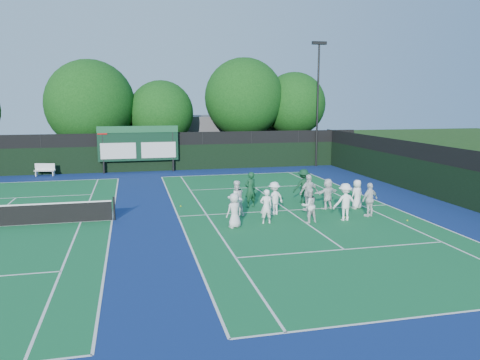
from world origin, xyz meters
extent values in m
plane|color=#16340E|center=(0.00, 0.00, 0.00)|extent=(120.00, 120.00, 0.00)
cube|color=navy|center=(-6.00, 1.00, 0.00)|extent=(34.00, 32.00, 0.01)
cube|color=#135E2F|center=(0.00, 1.00, 0.01)|extent=(10.97, 23.77, 0.00)
cube|color=silver|center=(0.00, -10.88, 0.01)|extent=(10.97, 0.08, 0.00)
cube|color=silver|center=(0.00, 12.88, 0.01)|extent=(10.97, 0.08, 0.00)
cube|color=silver|center=(-5.49, 1.00, 0.01)|extent=(0.08, 23.77, 0.00)
cube|color=silver|center=(5.49, 1.00, 0.01)|extent=(0.08, 23.77, 0.00)
cube|color=silver|center=(-4.12, 1.00, 0.01)|extent=(0.08, 23.77, 0.00)
cube|color=silver|center=(4.12, 1.00, 0.01)|extent=(0.08, 23.77, 0.00)
cube|color=silver|center=(0.00, -5.40, 0.01)|extent=(8.23, 0.08, 0.00)
cube|color=silver|center=(0.00, 7.40, 0.01)|extent=(8.23, 0.08, 0.00)
cube|color=silver|center=(0.00, 1.00, 0.01)|extent=(0.08, 12.80, 0.00)
cube|color=silver|center=(-14.00, 12.88, 0.01)|extent=(10.97, 0.08, 0.00)
cube|color=silver|center=(-8.52, 1.00, 0.01)|extent=(0.08, 23.77, 0.00)
cube|color=silver|center=(-9.88, 1.00, 0.01)|extent=(0.08, 23.77, 0.00)
cube|color=silver|center=(-14.00, 7.40, 0.01)|extent=(8.23, 0.08, 0.00)
cube|color=black|center=(-6.00, 16.00, 1.00)|extent=(34.00, 0.08, 2.00)
cube|color=black|center=(-6.00, 16.00, 2.50)|extent=(34.00, 0.05, 1.00)
cube|color=black|center=(9.00, 1.00, 1.00)|extent=(0.08, 32.00, 2.00)
cube|color=black|center=(9.00, 1.00, 2.50)|extent=(0.05, 32.00, 1.00)
cylinder|color=black|center=(-9.60, 15.60, 1.75)|extent=(0.16, 0.16, 3.50)
cylinder|color=black|center=(-4.40, 15.60, 1.75)|extent=(0.16, 0.16, 3.50)
cube|color=black|center=(-7.00, 15.60, 2.20)|extent=(6.00, 0.15, 2.60)
cube|color=#164E2C|center=(-7.00, 15.50, 3.30)|extent=(6.00, 0.05, 0.50)
cube|color=silver|center=(-8.50, 15.50, 1.70)|extent=(2.60, 0.04, 1.20)
cube|color=silver|center=(-5.50, 15.50, 1.70)|extent=(2.60, 0.04, 1.20)
cube|color=#A20D0D|center=(-9.60, 15.50, 3.20)|extent=(0.70, 0.04, 0.50)
cube|color=#525256|center=(-2.00, 24.00, 2.00)|extent=(18.00, 6.00, 4.00)
cylinder|color=black|center=(7.50, 15.70, 5.00)|extent=(0.16, 0.16, 10.00)
cube|color=black|center=(7.50, 15.70, 10.00)|extent=(1.20, 0.30, 0.25)
cylinder|color=black|center=(-8.40, 1.00, 0.55)|extent=(0.10, 0.10, 1.10)
cube|color=silver|center=(-13.73, 15.30, 0.41)|extent=(1.50, 0.71, 0.06)
cube|color=silver|center=(-13.73, 15.45, 0.68)|extent=(1.43, 0.39, 0.48)
cube|color=silver|center=(-14.31, 15.30, 0.19)|extent=(0.13, 0.34, 0.39)
cube|color=silver|center=(-13.15, 15.30, 0.19)|extent=(0.13, 0.34, 0.39)
cylinder|color=black|center=(-10.66, 19.50, 1.22)|extent=(0.44, 0.44, 2.45)
sphere|color=#0C380F|center=(-10.66, 19.50, 5.14)|extent=(7.18, 7.18, 7.18)
sphere|color=#0C380F|center=(-10.06, 19.80, 4.42)|extent=(5.02, 5.02, 5.02)
cylinder|color=black|center=(-4.96, 19.50, 1.20)|extent=(0.44, 0.44, 2.39)
sphere|color=#0C380F|center=(-4.96, 19.50, 4.42)|extent=(5.41, 5.41, 5.41)
sphere|color=#0C380F|center=(-4.36, 19.80, 3.88)|extent=(3.78, 3.78, 3.78)
cylinder|color=black|center=(2.20, 19.50, 1.55)|extent=(0.44, 0.44, 3.10)
sphere|color=#0C380F|center=(2.20, 19.50, 5.68)|extent=(6.86, 6.86, 6.86)
sphere|color=#0C380F|center=(2.80, 19.80, 4.99)|extent=(4.81, 4.81, 4.81)
cylinder|color=black|center=(6.79, 19.50, 1.50)|extent=(0.44, 0.44, 3.01)
sphere|color=#0C380F|center=(6.79, 19.50, 5.13)|extent=(5.65, 5.65, 5.65)
sphere|color=#0C380F|center=(7.39, 19.80, 4.56)|extent=(3.95, 3.95, 3.95)
sphere|color=#CCDE1A|center=(4.64, -2.23, 0.03)|extent=(0.07, 0.07, 0.07)
sphere|color=#CCDE1A|center=(-5.15, 3.07, 0.03)|extent=(0.07, 0.07, 0.07)
sphere|color=#CCDE1A|center=(1.98, 3.55, 0.03)|extent=(0.07, 0.07, 0.07)
sphere|color=#CCDE1A|center=(2.13, -0.98, 0.03)|extent=(0.07, 0.07, 0.07)
imported|color=silver|center=(-3.30, -1.50, 0.76)|extent=(0.87, 0.74, 1.52)
imported|color=white|center=(-1.77, -1.15, 0.78)|extent=(0.57, 0.38, 1.56)
imported|color=silver|center=(0.15, -1.42, 0.79)|extent=(0.89, 0.76, 1.58)
imported|color=white|center=(1.91, -1.42, 0.86)|extent=(1.12, 0.66, 1.72)
imported|color=silver|center=(3.37, -1.03, 0.81)|extent=(1.03, 0.69, 1.63)
imported|color=white|center=(-2.78, 0.47, 0.86)|extent=(0.88, 0.71, 1.73)
imported|color=white|center=(-0.93, 0.35, 0.80)|extent=(1.19, 0.95, 1.61)
imported|color=silver|center=(0.99, 0.74, 0.92)|extent=(1.16, 0.73, 1.84)
imported|color=white|center=(2.07, 0.92, 0.78)|extent=(1.52, 0.89, 1.56)
imported|color=white|center=(3.54, 0.60, 0.75)|extent=(0.86, 0.72, 1.50)
imported|color=#103D21|center=(-1.65, 2.12, 0.92)|extent=(0.79, 0.65, 1.84)
imported|color=#0E341D|center=(1.39, 2.52, 0.92)|extent=(1.24, 0.79, 1.83)
camera|label=1|loc=(-7.51, -20.67, 5.44)|focal=35.00mm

